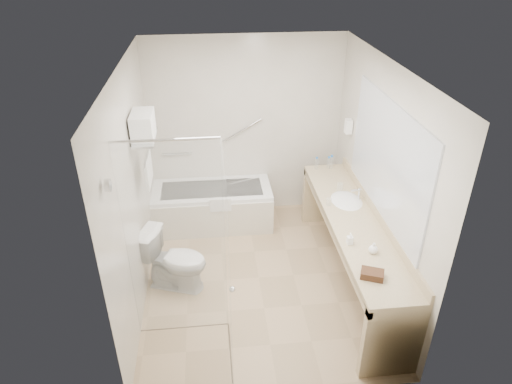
{
  "coord_description": "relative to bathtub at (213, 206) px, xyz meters",
  "views": [
    {
      "loc": [
        -0.48,
        -4.18,
        3.55
      ],
      "look_at": [
        0.0,
        0.3,
        1.0
      ],
      "focal_mm": 32.0,
      "sensor_mm": 36.0,
      "label": 1
    }
  ],
  "objects": [
    {
      "name": "shower_enclosure",
      "position": [
        -0.13,
        -2.16,
        0.79
      ],
      "size": [
        0.96,
        0.91,
        2.11
      ],
      "color": "silver",
      "rests_on": "floor"
    },
    {
      "name": "vanity_counter",
      "position": [
        1.52,
        -1.39,
        0.36
      ],
      "size": [
        0.55,
        2.7,
        0.95
      ],
      "color": "tan",
      "rests_on": "floor"
    },
    {
      "name": "mirror",
      "position": [
        1.79,
        -1.39,
        1.27
      ],
      "size": [
        0.02,
        2.0,
        1.2
      ],
      "primitive_type": "cube",
      "color": "silver",
      "rests_on": "wall_right"
    },
    {
      "name": "floor",
      "position": [
        0.5,
        -1.24,
        -0.28
      ],
      "size": [
        3.2,
        3.2,
        0.0
      ],
      "primitive_type": "plane",
      "color": "tan",
      "rests_on": "ground"
    },
    {
      "name": "grab_bar_short",
      "position": [
        -0.45,
        0.32,
        0.67
      ],
      "size": [
        0.4,
        0.03,
        0.03
      ],
      "primitive_type": "cylinder",
      "rotation": [
        0.0,
        1.57,
        0.0
      ],
      "color": "silver",
      "rests_on": "wall_back"
    },
    {
      "name": "wall_back",
      "position": [
        0.5,
        0.36,
        0.97
      ],
      "size": [
        2.6,
        0.1,
        2.5
      ],
      "primitive_type": "cube",
      "color": "beige",
      "rests_on": "ground"
    },
    {
      "name": "grab_bar_long",
      "position": [
        0.45,
        0.32,
        0.97
      ],
      "size": [
        0.53,
        0.03,
        0.33
      ],
      "primitive_type": "cylinder",
      "rotation": [
        0.0,
        1.05,
        0.0
      ],
      "color": "silver",
      "rests_on": "wall_back"
    },
    {
      "name": "water_bottle_left",
      "position": [
        1.55,
        -0.14,
        0.65
      ],
      "size": [
        0.05,
        0.05,
        0.17
      ],
      "rotation": [
        0.0,
        0.0,
        0.07
      ],
      "color": "silver",
      "rests_on": "vanity_counter"
    },
    {
      "name": "soap_bottle_b",
      "position": [
        1.53,
        -1.99,
        0.62
      ],
      "size": [
        0.13,
        0.14,
        0.09
      ],
      "primitive_type": "imported",
      "rotation": [
        0.0,
        0.0,
        0.4
      ],
      "color": "white",
      "rests_on": "vanity_counter"
    },
    {
      "name": "hairdryer_unit",
      "position": [
        1.75,
        -0.19,
        1.17
      ],
      "size": [
        0.08,
        0.1,
        0.18
      ],
      "primitive_type": "cube",
      "color": "white",
      "rests_on": "wall_right"
    },
    {
      "name": "water_bottle_mid",
      "position": [
        1.39,
        -0.14,
        0.65
      ],
      "size": [
        0.05,
        0.05,
        0.17
      ],
      "rotation": [
        0.0,
        0.0,
        0.38
      ],
      "color": "silver",
      "rests_on": "vanity_counter"
    },
    {
      "name": "ceiling",
      "position": [
        0.5,
        -1.24,
        2.22
      ],
      "size": [
        2.6,
        3.2,
        0.1
      ],
      "primitive_type": "cube",
      "color": "silver",
      "rests_on": "wall_back"
    },
    {
      "name": "water_bottle_right",
      "position": [
        1.59,
        -0.14,
        0.66
      ],
      "size": [
        0.06,
        0.06,
        0.19
      ],
      "rotation": [
        0.0,
        0.0,
        0.31
      ],
      "color": "silver",
      "rests_on": "vanity_counter"
    },
    {
      "name": "towel_shelf",
      "position": [
        -0.67,
        -0.89,
        1.48
      ],
      "size": [
        0.24,
        0.55,
        0.81
      ],
      "color": "silver",
      "rests_on": "wall_left"
    },
    {
      "name": "sink",
      "position": [
        1.55,
        -0.99,
        0.54
      ],
      "size": [
        0.4,
        0.52,
        0.14
      ],
      "primitive_type": "ellipsoid",
      "color": "white",
      "rests_on": "vanity_counter"
    },
    {
      "name": "wall_left",
      "position": [
        -0.8,
        -1.24,
        0.97
      ],
      "size": [
        0.1,
        3.2,
        2.5
      ],
      "primitive_type": "cube",
      "color": "beige",
      "rests_on": "ground"
    },
    {
      "name": "bathtub",
      "position": [
        0.0,
        0.0,
        0.0
      ],
      "size": [
        1.6,
        0.73,
        0.59
      ],
      "color": "white",
      "rests_on": "floor"
    },
    {
      "name": "wall_front",
      "position": [
        0.5,
        -2.84,
        0.97
      ],
      "size": [
        2.6,
        0.1,
        2.5
      ],
      "primitive_type": "cube",
      "color": "beige",
      "rests_on": "ground"
    },
    {
      "name": "faucet",
      "position": [
        1.7,
        -0.99,
        0.65
      ],
      "size": [
        0.03,
        0.03,
        0.14
      ],
      "primitive_type": "cylinder",
      "color": "silver",
      "rests_on": "vanity_counter"
    },
    {
      "name": "drinking_glass_far",
      "position": [
        1.54,
        -0.75,
        0.62
      ],
      "size": [
        0.09,
        0.09,
        0.09
      ],
      "primitive_type": "cylinder",
      "rotation": [
        0.0,
        0.0,
        0.25
      ],
      "color": "silver",
      "rests_on": "vanity_counter"
    },
    {
      "name": "drinking_glass_near",
      "position": [
        1.32,
        -1.07,
        0.62
      ],
      "size": [
        0.07,
        0.07,
        0.08
      ],
      "primitive_type": "cylinder",
      "rotation": [
        0.0,
        0.0,
        0.19
      ],
      "color": "silver",
      "rests_on": "vanity_counter"
    },
    {
      "name": "toilet",
      "position": [
        -0.45,
        -1.27,
        0.08
      ],
      "size": [
        0.83,
        0.63,
        0.72
      ],
      "primitive_type": "imported",
      "rotation": [
        0.0,
        0.0,
        1.23
      ],
      "color": "white",
      "rests_on": "floor"
    },
    {
      "name": "soap_bottle_a",
      "position": [
        1.35,
        -1.82,
        0.6
      ],
      "size": [
        0.06,
        0.13,
        0.06
      ],
      "primitive_type": "imported",
      "rotation": [
        0.0,
        0.0,
        0.05
      ],
      "color": "white",
      "rests_on": "vanity_counter"
    },
    {
      "name": "wall_right",
      "position": [
        1.8,
        -1.24,
        0.97
      ],
      "size": [
        0.1,
        3.2,
        2.5
      ],
      "primitive_type": "cube",
      "color": "beige",
      "rests_on": "ground"
    },
    {
      "name": "amenity_basket",
      "position": [
        1.4,
        -2.34,
        0.61
      ],
      "size": [
        0.24,
        0.2,
        0.07
      ],
      "primitive_type": "cube",
      "rotation": [
        0.0,
        0.0,
        -0.4
      ],
      "color": "#442918",
      "rests_on": "vanity_counter"
    }
  ]
}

